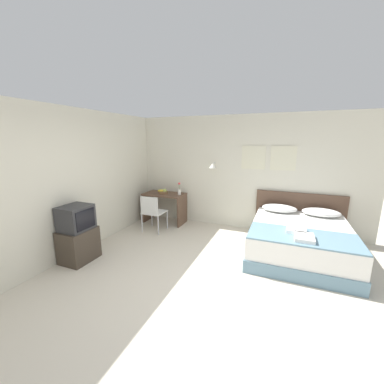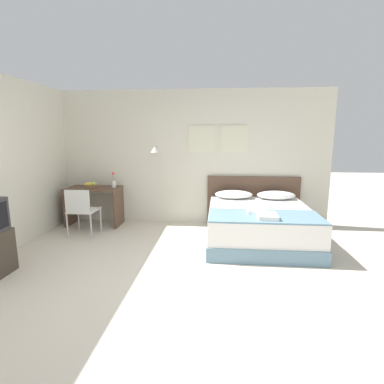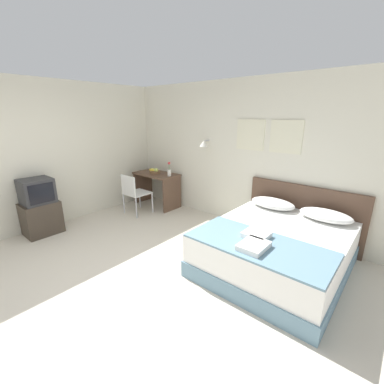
{
  "view_description": "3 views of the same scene",
  "coord_description": "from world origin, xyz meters",
  "px_view_note": "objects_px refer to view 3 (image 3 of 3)",
  "views": [
    {
      "loc": [
        1.07,
        -2.63,
        2.08
      ],
      "look_at": [
        -0.61,
        1.53,
        1.09
      ],
      "focal_mm": 22.0,
      "sensor_mm": 36.0,
      "label": 1
    },
    {
      "loc": [
        0.7,
        -3.11,
        1.76
      ],
      "look_at": [
        0.29,
        1.47,
        0.9
      ],
      "focal_mm": 28.0,
      "sensor_mm": 36.0,
      "label": 2
    },
    {
      "loc": [
        2.54,
        -1.29,
        2.05
      ],
      "look_at": [
        -0.38,
        2.12,
        0.68
      ],
      "focal_mm": 24.0,
      "sensor_mm": 36.0,
      "label": 3
    }
  ],
  "objects_px": {
    "pillow_right": "(326,215)",
    "tv_stand": "(42,218)",
    "desk_chair": "(133,191)",
    "flower_vase": "(169,171)",
    "throw_blanket": "(258,244)",
    "bed": "(275,249)",
    "desk": "(157,184)",
    "folded_towel_near_foot": "(256,235)",
    "fruit_bowl": "(155,171)",
    "headboard": "(302,214)",
    "television": "(37,191)",
    "pillow_left": "(273,203)",
    "folded_towel_mid_bed": "(254,246)"
  },
  "relations": [
    {
      "from": "pillow_right",
      "to": "tv_stand",
      "type": "bearing_deg",
      "value": -149.25
    },
    {
      "from": "desk_chair",
      "to": "flower_vase",
      "type": "xyz_separation_m",
      "value": [
        0.36,
        0.7,
        0.36
      ]
    },
    {
      "from": "throw_blanket",
      "to": "tv_stand",
      "type": "relative_size",
      "value": 2.85
    },
    {
      "from": "bed",
      "to": "throw_blanket",
      "type": "relative_size",
      "value": 1.19
    },
    {
      "from": "bed",
      "to": "pillow_right",
      "type": "distance_m",
      "value": 0.91
    },
    {
      "from": "pillow_right",
      "to": "flower_vase",
      "type": "height_order",
      "value": "flower_vase"
    },
    {
      "from": "throw_blanket",
      "to": "desk",
      "type": "bearing_deg",
      "value": 158.33
    },
    {
      "from": "bed",
      "to": "folded_towel_near_foot",
      "type": "height_order",
      "value": "folded_towel_near_foot"
    },
    {
      "from": "bed",
      "to": "fruit_bowl",
      "type": "height_order",
      "value": "fruit_bowl"
    },
    {
      "from": "headboard",
      "to": "desk_chair",
      "type": "bearing_deg",
      "value": -161.69
    },
    {
      "from": "headboard",
      "to": "television",
      "type": "relative_size",
      "value": 3.76
    },
    {
      "from": "bed",
      "to": "flower_vase",
      "type": "height_order",
      "value": "flower_vase"
    },
    {
      "from": "bed",
      "to": "desk_chair",
      "type": "height_order",
      "value": "desk_chair"
    },
    {
      "from": "throw_blanket",
      "to": "desk",
      "type": "distance_m",
      "value": 3.39
    },
    {
      "from": "desk",
      "to": "pillow_left",
      "type": "bearing_deg",
      "value": 0.96
    },
    {
      "from": "fruit_bowl",
      "to": "tv_stand",
      "type": "height_order",
      "value": "fruit_bowl"
    },
    {
      "from": "desk",
      "to": "tv_stand",
      "type": "relative_size",
      "value": 1.79
    },
    {
      "from": "throw_blanket",
      "to": "tv_stand",
      "type": "distance_m",
      "value": 3.76
    },
    {
      "from": "desk_chair",
      "to": "bed",
      "type": "bearing_deg",
      "value": 0.26
    },
    {
      "from": "desk",
      "to": "fruit_bowl",
      "type": "relative_size",
      "value": 3.95
    },
    {
      "from": "pillow_left",
      "to": "bed",
      "type": "bearing_deg",
      "value": -61.52
    },
    {
      "from": "folded_towel_mid_bed",
      "to": "tv_stand",
      "type": "relative_size",
      "value": 0.61
    },
    {
      "from": "headboard",
      "to": "television",
      "type": "xyz_separation_m",
      "value": [
        -3.59,
        -2.65,
        0.3
      ]
    },
    {
      "from": "headboard",
      "to": "folded_towel_near_foot",
      "type": "xyz_separation_m",
      "value": [
        -0.09,
        -1.44,
        0.15
      ]
    },
    {
      "from": "folded_towel_near_foot",
      "to": "flower_vase",
      "type": "bearing_deg",
      "value": 157.02
    },
    {
      "from": "throw_blanket",
      "to": "folded_towel_mid_bed",
      "type": "bearing_deg",
      "value": -83.6
    },
    {
      "from": "pillow_right",
      "to": "fruit_bowl",
      "type": "xyz_separation_m",
      "value": [
        -3.56,
        -0.07,
        0.15
      ]
    },
    {
      "from": "folded_towel_near_foot",
      "to": "fruit_bowl",
      "type": "height_order",
      "value": "fruit_bowl"
    },
    {
      "from": "folded_towel_near_foot",
      "to": "fruit_bowl",
      "type": "xyz_separation_m",
      "value": [
        -3.07,
        1.09,
        0.17
      ]
    },
    {
      "from": "desk_chair",
      "to": "television",
      "type": "relative_size",
      "value": 1.77
    },
    {
      "from": "pillow_left",
      "to": "tv_stand",
      "type": "distance_m",
      "value": 4.0
    },
    {
      "from": "desk",
      "to": "desk_chair",
      "type": "bearing_deg",
      "value": -85.22
    },
    {
      "from": "pillow_right",
      "to": "desk_chair",
      "type": "distance_m",
      "value": 3.57
    },
    {
      "from": "headboard",
      "to": "television",
      "type": "distance_m",
      "value": 4.47
    },
    {
      "from": "folded_towel_mid_bed",
      "to": "tv_stand",
      "type": "height_order",
      "value": "folded_towel_mid_bed"
    },
    {
      "from": "fruit_bowl",
      "to": "bed",
      "type": "bearing_deg",
      "value": -11.73
    },
    {
      "from": "headboard",
      "to": "tv_stand",
      "type": "height_order",
      "value": "headboard"
    },
    {
      "from": "pillow_left",
      "to": "folded_towel_mid_bed",
      "type": "relative_size",
      "value": 2.03
    },
    {
      "from": "pillow_left",
      "to": "flower_vase",
      "type": "bearing_deg",
      "value": -179.0
    },
    {
      "from": "desk_chair",
      "to": "television",
      "type": "distance_m",
      "value": 1.72
    },
    {
      "from": "headboard",
      "to": "desk",
      "type": "bearing_deg",
      "value": -174.13
    },
    {
      "from": "headboard",
      "to": "fruit_bowl",
      "type": "height_order",
      "value": "headboard"
    },
    {
      "from": "bed",
      "to": "pillow_left",
      "type": "xyz_separation_m",
      "value": [
        -0.4,
        0.73,
        0.37
      ]
    },
    {
      "from": "throw_blanket",
      "to": "desk_chair",
      "type": "bearing_deg",
      "value": 169.86
    },
    {
      "from": "folded_towel_mid_bed",
      "to": "desk",
      "type": "height_order",
      "value": "desk"
    },
    {
      "from": "throw_blanket",
      "to": "fruit_bowl",
      "type": "xyz_separation_m",
      "value": [
        -3.17,
        1.22,
        0.21
      ]
    },
    {
      "from": "pillow_right",
      "to": "throw_blanket",
      "type": "xyz_separation_m",
      "value": [
        -0.4,
        -1.3,
        -0.07
      ]
    },
    {
      "from": "folded_towel_near_foot",
      "to": "flower_vase",
      "type": "distance_m",
      "value": 2.88
    },
    {
      "from": "headboard",
      "to": "desk",
      "type": "relative_size",
      "value": 1.76
    },
    {
      "from": "bed",
      "to": "tv_stand",
      "type": "distance_m",
      "value": 3.95
    }
  ]
}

